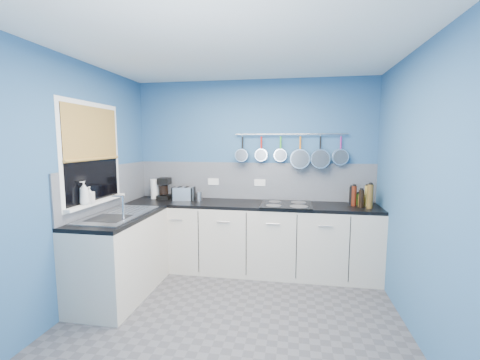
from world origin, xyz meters
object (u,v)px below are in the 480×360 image
(paper_towel, at_px, (155,189))
(toaster, at_px, (183,194))
(coffee_maker, at_px, (164,188))
(canister, at_px, (199,196))
(soap_bottle_b, at_px, (90,195))
(soap_bottle_a, at_px, (84,193))
(hob, at_px, (286,204))

(paper_towel, height_order, toaster, paper_towel)
(coffee_maker, distance_m, canister, 0.52)
(soap_bottle_b, height_order, toaster, soap_bottle_b)
(soap_bottle_a, height_order, canister, soap_bottle_a)
(paper_towel, distance_m, canister, 0.66)
(canister, distance_m, hob, 1.17)
(soap_bottle_b, xyz_separation_m, coffee_maker, (0.33, 1.14, -0.09))
(soap_bottle_b, bearing_deg, toaster, 60.80)
(toaster, height_order, hob, toaster)
(soap_bottle_a, relative_size, paper_towel, 0.90)
(canister, bearing_deg, soap_bottle_a, -125.35)
(toaster, relative_size, hob, 0.43)
(soap_bottle_b, bearing_deg, soap_bottle_a, -90.00)
(soap_bottle_a, distance_m, paper_towel, 1.26)
(toaster, distance_m, hob, 1.39)
(coffee_maker, bearing_deg, canister, -6.88)
(paper_towel, bearing_deg, soap_bottle_b, -99.29)
(paper_towel, distance_m, hob, 1.82)
(soap_bottle_b, bearing_deg, paper_towel, 80.71)
(coffee_maker, bearing_deg, toaster, -8.61)
(soap_bottle_a, xyz_separation_m, coffee_maker, (0.33, 1.22, -0.12))
(coffee_maker, height_order, toaster, coffee_maker)
(soap_bottle_a, distance_m, coffee_maker, 1.27)
(soap_bottle_a, relative_size, canister, 2.03)
(soap_bottle_a, distance_m, hob, 2.29)
(coffee_maker, distance_m, hob, 1.68)
(soap_bottle_b, relative_size, coffee_maker, 0.59)
(soap_bottle_b, relative_size, toaster, 0.64)
(soap_bottle_a, xyz_separation_m, hob, (2.00, 1.08, -0.26))
(paper_towel, xyz_separation_m, toaster, (0.43, -0.04, -0.05))
(toaster, bearing_deg, paper_towel, 161.27)
(soap_bottle_a, xyz_separation_m, soap_bottle_b, (0.00, 0.08, -0.03))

